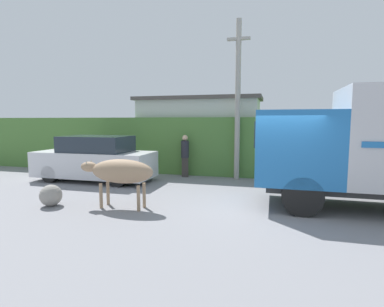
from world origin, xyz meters
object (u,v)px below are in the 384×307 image
object	(u,v)px
utility_pole	(238,98)
pedestrian_on_hill	(185,154)
parked_suv	(95,159)
roadside_rock	(51,195)
brown_cow	(120,172)

from	to	relation	value
utility_pole	pedestrian_on_hill	bearing A→B (deg)	-177.81
parked_suv	roadside_rock	bearing A→B (deg)	-74.08
utility_pole	roadside_rock	distance (m)	7.55
parked_suv	brown_cow	bearing A→B (deg)	-45.34
parked_suv	pedestrian_on_hill	world-z (taller)	parked_suv
pedestrian_on_hill	roadside_rock	distance (m)	5.73
brown_cow	roadside_rock	world-z (taller)	brown_cow
parked_suv	roadside_rock	xyz separation A→B (m)	(0.84, -3.45, -0.55)
utility_pole	roadside_rock	world-z (taller)	utility_pole
brown_cow	utility_pole	world-z (taller)	utility_pole
parked_suv	roadside_rock	size ratio (longest dim) A/B	7.84
brown_cow	pedestrian_on_hill	world-z (taller)	pedestrian_on_hill
brown_cow	roadside_rock	xyz separation A→B (m)	(-1.97, -0.37, -0.70)
parked_suv	utility_pole	size ratio (longest dim) A/B	0.75
brown_cow	roadside_rock	size ratio (longest dim) A/B	3.60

